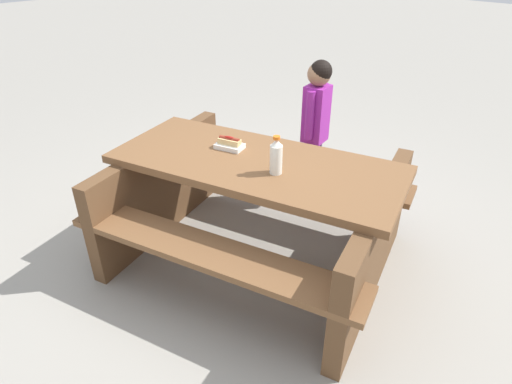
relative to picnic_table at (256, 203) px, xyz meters
The scene contains 5 objects.
ground_plane 0.44m from the picnic_table, ahead, with size 30.00×30.00×0.00m, color gray.
picnic_table is the anchor object (origin of this frame).
soda_bottle 0.46m from the picnic_table, 169.37° to the left, with size 0.07×0.07×0.23m.
hotdog_tray 0.42m from the picnic_table, ahead, with size 0.20×0.16×0.08m.
child_in_coat 0.98m from the picnic_table, 76.65° to the right, with size 0.19×0.28×1.16m.
Camera 1 is at (-1.65, 1.73, 1.95)m, focal length 30.47 mm.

